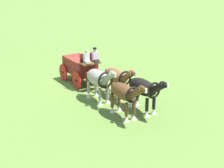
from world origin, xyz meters
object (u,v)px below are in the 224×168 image
Objects in this scene: draft_horse_rear_near at (117,77)px; draft_horse_rear_off at (99,79)px; draft_horse_lead_near at (144,89)px; show_wagon at (81,67)px; draft_horse_lead_off at (125,94)px.

draft_horse_rear_off is at bearing -71.01° from draft_horse_rear_near.
draft_horse_rear_off is at bearing -133.89° from draft_horse_lead_near.
draft_horse_lead_off is at bearing 13.62° from show_wagon.
show_wagon is 6.16m from draft_horse_lead_near.
draft_horse_rear_near is 1.30m from draft_horse_rear_off.
draft_horse_lead_off is at bearing -69.98° from draft_horse_lead_near.
show_wagon reaches higher than draft_horse_lead_off.
draft_horse_rear_off reaches higher than draft_horse_lead_near.
show_wagon reaches higher than draft_horse_rear_off.
draft_horse_lead_near is 1.30m from draft_horse_lead_off.
draft_horse_rear_near is 1.01× the size of draft_horse_lead_near.
show_wagon is at bearing -166.38° from draft_horse_lead_off.
draft_horse_lead_near is (5.55, 2.67, 0.15)m from show_wagon.
draft_horse_lead_off is at bearing -6.83° from draft_horse_rear_near.
draft_horse_lead_near is 1.06× the size of draft_horse_lead_off.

